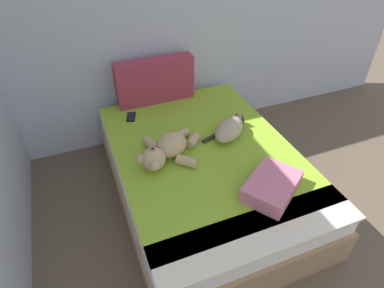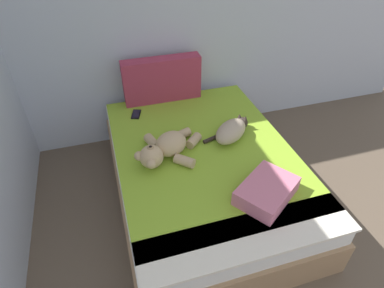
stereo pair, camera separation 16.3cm
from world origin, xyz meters
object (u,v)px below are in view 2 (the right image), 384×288
object	(u,v)px
teddy_bear	(166,148)
cat	(232,131)
patterned_cushion	(162,80)
throw_pillow	(267,191)
bed	(204,174)
cell_phone	(136,114)

from	to	relation	value
teddy_bear	cat	bearing A→B (deg)	7.37
patterned_cushion	teddy_bear	distance (m)	0.86
teddy_bear	throw_pillow	bearing A→B (deg)	-48.15
cat	bed	bearing A→B (deg)	-158.11
cell_phone	throw_pillow	distance (m)	1.40
teddy_bear	throw_pillow	world-z (taller)	teddy_bear
patterned_cushion	teddy_bear	size ratio (longest dim) A/B	1.29
bed	cat	size ratio (longest dim) A/B	4.48
cat	teddy_bear	bearing A→B (deg)	-172.63
throw_pillow	bed	bearing A→B (deg)	112.61
teddy_bear	throw_pillow	distance (m)	0.79
bed	cell_phone	xyz separation A→B (m)	(-0.42, 0.67, 0.25)
bed	teddy_bear	xyz separation A→B (m)	(-0.30, 0.03, 0.32)
cell_phone	throw_pillow	world-z (taller)	throw_pillow
throw_pillow	cell_phone	bearing A→B (deg)	118.06
bed	cell_phone	bearing A→B (deg)	122.20
cell_phone	throw_pillow	bearing A→B (deg)	-61.94
bed	throw_pillow	bearing A→B (deg)	-67.39
cat	teddy_bear	distance (m)	0.57
bed	cat	distance (m)	0.42
bed	patterned_cushion	xyz separation A→B (m)	(-0.13, 0.87, 0.45)
bed	teddy_bear	distance (m)	0.44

